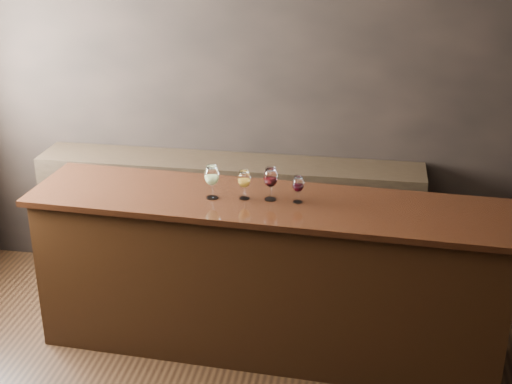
% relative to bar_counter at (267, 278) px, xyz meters
% --- Properties ---
extents(room_shell, '(5.02, 4.52, 2.81)m').
position_rel_bar_counter_xyz_m(room_shell, '(-0.28, -1.15, 1.30)').
color(room_shell, black).
rests_on(room_shell, ground).
extents(bar_counter, '(2.93, 0.78, 1.01)m').
position_rel_bar_counter_xyz_m(bar_counter, '(0.00, 0.00, 0.00)').
color(bar_counter, black).
rests_on(bar_counter, ground).
extents(bar_top, '(3.03, 0.85, 0.04)m').
position_rel_bar_counter_xyz_m(bar_top, '(0.00, 0.00, 0.53)').
color(bar_top, black).
rests_on(bar_top, bar_counter).
extents(back_bar_shelf, '(2.80, 0.40, 1.01)m').
position_rel_bar_counter_xyz_m(back_bar_shelf, '(-0.40, 0.77, -0.00)').
color(back_bar_shelf, black).
rests_on(back_bar_shelf, ground).
extents(glass_white, '(0.09, 0.09, 0.21)m').
position_rel_bar_counter_xyz_m(glass_white, '(-0.34, -0.02, 0.69)').
color(glass_white, white).
rests_on(glass_white, bar_top).
extents(glass_amber, '(0.08, 0.08, 0.18)m').
position_rel_bar_counter_xyz_m(glass_amber, '(-0.15, 0.01, 0.67)').
color(glass_amber, white).
rests_on(glass_amber, bar_top).
extents(glass_red_a, '(0.09, 0.09, 0.21)m').
position_rel_bar_counter_xyz_m(glass_red_a, '(0.01, 0.02, 0.68)').
color(glass_red_a, white).
rests_on(glass_red_a, bar_top).
extents(glass_red_b, '(0.07, 0.07, 0.17)m').
position_rel_bar_counter_xyz_m(glass_red_b, '(0.18, 0.00, 0.66)').
color(glass_red_b, white).
rests_on(glass_red_b, bar_top).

